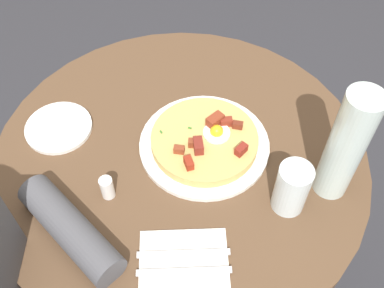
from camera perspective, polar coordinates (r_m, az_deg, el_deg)
The scene contains 11 objects.
ground_plane at distance 1.69m, azimuth -0.99°, elevation -16.44°, with size 6.00×6.00×0.00m, color #2D2D33.
dining_table at distance 1.18m, azimuth -1.37°, elevation -6.28°, with size 0.85×0.85×0.75m.
pizza_plate at distance 1.04m, azimuth 1.55°, elevation -0.08°, with size 0.30×0.30×0.01m, color white.
breakfast_pizza at distance 1.02m, azimuth 1.67°, elevation 0.56°, with size 0.24×0.24×0.05m.
bread_plate at distance 1.11m, azimuth -16.34°, elevation 2.00°, with size 0.16×0.16×0.01m, color white.
napkin at distance 0.90m, azimuth -1.03°, elevation -14.69°, with size 0.17×0.14×0.00m, color white.
fork at distance 0.89m, azimuth -1.00°, elevation -15.65°, with size 0.18×0.01×0.01m, color silver.
knife at distance 0.90m, azimuth -1.06°, elevation -13.53°, with size 0.18×0.01×0.01m, color silver.
water_glass at distance 0.93m, azimuth 12.37°, elevation -5.42°, with size 0.07×0.07×0.12m, color silver.
water_bottle at distance 0.92m, azimuth 18.68°, elevation -0.31°, with size 0.07×0.07×0.27m, color silver.
salt_shaker at distance 0.96m, azimuth -10.57°, elevation -5.39°, with size 0.03×0.03×0.05m, color white.
Camera 1 is at (0.62, 0.02, 1.58)m, focal length 42.63 mm.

